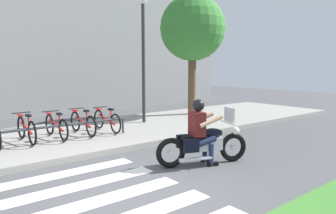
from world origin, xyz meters
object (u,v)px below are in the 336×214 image
object	(u,v)px
bicycle_3	(83,123)
bicycle_2	(56,126)
street_lamp	(143,49)
bicycle_1	(26,129)
rider	(200,127)
bicycle_4	(107,120)
motorcycle	(203,144)
bike_rack	(63,126)
tree_near_rack	(193,29)

from	to	relation	value
bicycle_3	bicycle_2	bearing A→B (deg)	179.98
bicycle_2	street_lamp	bearing A→B (deg)	10.47
bicycle_2	bicycle_1	bearing A→B (deg)	-179.93
rider	bicycle_4	xyz separation A→B (m)	(-0.25, 3.88, -0.34)
bicycle_3	bicycle_4	world-z (taller)	bicycle_3
motorcycle	bike_rack	xyz separation A→B (m)	(-1.88, 3.35, 0.10)
rider	motorcycle	bearing A→B (deg)	-22.73
bicycle_4	street_lamp	world-z (taller)	street_lamp
motorcycle	bicycle_2	xyz separation A→B (m)	(-1.88, 3.91, 0.03)
bicycle_4	bike_rack	distance (m)	1.66
bicycle_3	bike_rack	distance (m)	0.96
bicycle_1	bike_rack	distance (m)	0.96
street_lamp	tree_near_rack	distance (m)	2.90
bicycle_4	street_lamp	bearing A→B (deg)	18.99
rider	bicycle_4	bearing A→B (deg)	93.71
bicycle_2	tree_near_rack	xyz separation A→B (m)	(6.08, 1.02, 3.20)
rider	bicycle_1	size ratio (longest dim) A/B	0.90
motorcycle	bicycle_2	distance (m)	4.34
bicycle_2	bike_rack	size ratio (longest dim) A/B	0.45
bicycle_3	bike_rack	xyz separation A→B (m)	(-0.78, -0.55, 0.07)
motorcycle	bicycle_1	distance (m)	4.73
bicycle_1	bicycle_3	distance (m)	1.56
bicycle_3	tree_near_rack	world-z (taller)	tree_near_rack
rider	bicycle_3	bearing A→B (deg)	104.89
bicycle_1	tree_near_rack	distance (m)	7.64
bike_rack	bicycle_3	bearing A→B (deg)	35.42
bicycle_1	bicycle_4	xyz separation A→B (m)	(2.34, 0.00, -0.01)
street_lamp	tree_near_rack	size ratio (longest dim) A/B	0.90
bicycle_2	motorcycle	bearing A→B (deg)	-64.28
bicycle_3	tree_near_rack	xyz separation A→B (m)	(5.30, 1.02, 3.20)
tree_near_rack	motorcycle	bearing A→B (deg)	-130.43
motorcycle	bicycle_1	size ratio (longest dim) A/B	1.27
bicycle_2	street_lamp	xyz separation A→B (m)	(3.37, 0.62, 2.26)
motorcycle	bicycle_1	bearing A→B (deg)	124.27
street_lamp	tree_near_rack	bearing A→B (deg)	8.38
bicycle_3	tree_near_rack	size ratio (longest dim) A/B	0.33
bicycle_4	bike_rack	bearing A→B (deg)	-160.41
rider	bike_rack	xyz separation A→B (m)	(-1.81, 3.32, -0.26)
bicycle_1	bicycle_4	bearing A→B (deg)	0.03
tree_near_rack	rider	bearing A→B (deg)	-131.08
rider	street_lamp	bearing A→B (deg)	70.94
motorcycle	tree_near_rack	distance (m)	7.24
bicycle_3	rider	bearing A→B (deg)	-75.11
street_lamp	tree_near_rack	xyz separation A→B (m)	(2.72, 0.40, 0.95)
bicycle_3	bike_rack	bearing A→B (deg)	-144.58
bicycle_4	motorcycle	bearing A→B (deg)	-85.28
bicycle_4	street_lamp	size ratio (longest dim) A/B	0.36
bicycle_2	bicycle_3	bearing A→B (deg)	-0.02
bicycle_2	tree_near_rack	bearing A→B (deg)	9.54
rider	street_lamp	xyz separation A→B (m)	(1.55, 4.50, 1.92)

